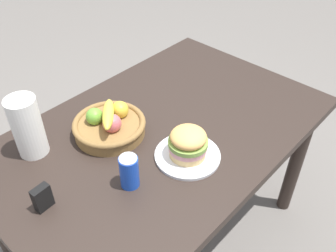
% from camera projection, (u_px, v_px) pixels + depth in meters
% --- Properties ---
extents(ground_plane, '(8.00, 8.00, 0.00)m').
position_uv_depth(ground_plane, '(163.00, 236.00, 1.99)').
color(ground_plane, slate).
extents(dining_table, '(1.40, 0.90, 0.75)m').
position_uv_depth(dining_table, '(162.00, 147.00, 1.58)').
color(dining_table, '#2D231E').
rests_on(dining_table, ground_plane).
extents(plate, '(0.25, 0.25, 0.01)m').
position_uv_depth(plate, '(187.00, 156.00, 1.39)').
color(plate, white).
rests_on(plate, dining_table).
extents(sandwich, '(0.15, 0.15, 0.12)m').
position_uv_depth(sandwich, '(188.00, 143.00, 1.35)').
color(sandwich, '#E5BC75').
rests_on(sandwich, plate).
extents(soda_can, '(0.07, 0.07, 0.13)m').
position_uv_depth(soda_can, '(129.00, 172.00, 1.25)').
color(soda_can, blue).
rests_on(soda_can, dining_table).
extents(fruit_basket, '(0.29, 0.29, 0.14)m').
position_uv_depth(fruit_basket, '(109.00, 125.00, 1.47)').
color(fruit_basket, olive).
rests_on(fruit_basket, dining_table).
extents(paper_towel_roll, '(0.11, 0.11, 0.24)m').
position_uv_depth(paper_towel_roll, '(27.00, 127.00, 1.34)').
color(paper_towel_roll, white).
rests_on(paper_towel_roll, dining_table).
extents(napkin_holder, '(0.06, 0.03, 0.09)m').
position_uv_depth(napkin_holder, '(42.00, 198.00, 1.18)').
color(napkin_holder, black).
rests_on(napkin_holder, dining_table).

